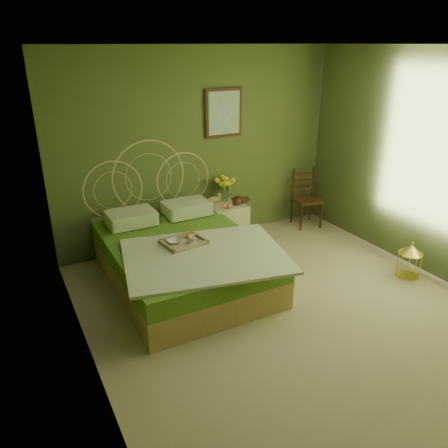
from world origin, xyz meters
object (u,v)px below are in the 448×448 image
chair (304,194)px  nightstand (225,217)px  birdcage (409,261)px  bed (181,255)px

chair → nightstand: bearing=-170.5°
nightstand → birdcage: bearing=-53.4°
bed → birdcage: (2.44, -1.20, -0.12)m
bed → chair: (2.34, 0.73, 0.16)m
birdcage → bed: bearing=153.8°
nightstand → chair: bearing=-0.9°
nightstand → bed: bearing=-142.6°
bed → nightstand: 1.24m
nightstand → birdcage: 2.44m
bed → birdcage: bearing=-26.2°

